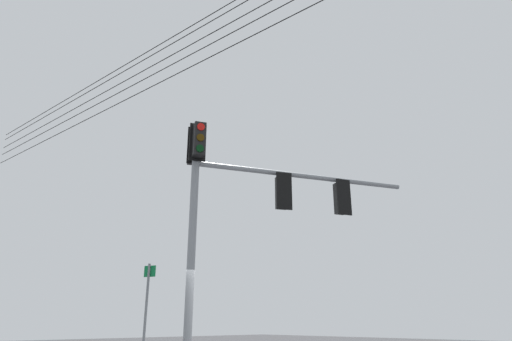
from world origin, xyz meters
name	(u,v)px	position (x,y,z in m)	size (l,w,h in m)	color
signal_mast_assembly	(247,194)	(0.55, 0.38, 4.52)	(6.11, 3.09, 6.30)	gray
route_sign_primary	(146,307)	(-0.65, 3.04, 1.70)	(0.17, 0.35, 2.84)	slate
overhead_wire_span	(176,53)	(-0.87, 2.09, 9.08)	(2.96, 24.91, 1.71)	black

